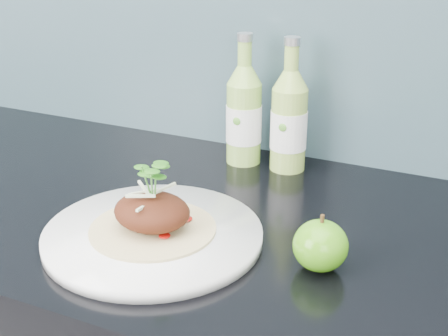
{
  "coord_description": "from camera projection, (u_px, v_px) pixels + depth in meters",
  "views": [
    {
      "loc": [
        0.34,
        0.95,
        1.33
      ],
      "look_at": [
        0.01,
        1.65,
        1.0
      ],
      "focal_mm": 50.0,
      "sensor_mm": 36.0,
      "label": 1
    }
  ],
  "objects": [
    {
      "name": "dinner_plate",
      "position": [
        153.0,
        235.0,
        0.86
      ],
      "size": [
        0.3,
        0.3,
        0.02
      ],
      "color": "white",
      "rests_on": "kitchen_counter"
    },
    {
      "name": "pork_taco",
      "position": [
        152.0,
        211.0,
        0.84
      ],
      "size": [
        0.17,
        0.17,
        0.1
      ],
      "color": "tan",
      "rests_on": "dinner_plate"
    },
    {
      "name": "green_apple",
      "position": [
        320.0,
        246.0,
        0.78
      ],
      "size": [
        0.09,
        0.09,
        0.08
      ],
      "rotation": [
        0.0,
        0.0,
        -0.31
      ],
      "color": "#2F810E",
      "rests_on": "kitchen_counter"
    },
    {
      "name": "cider_bottle_left",
      "position": [
        244.0,
        115.0,
        1.09
      ],
      "size": [
        0.08,
        0.08,
        0.23
      ],
      "rotation": [
        0.0,
        0.0,
        0.4
      ],
      "color": "#91C050",
      "rests_on": "kitchen_counter"
    },
    {
      "name": "cider_bottle_right",
      "position": [
        289.0,
        121.0,
        1.06
      ],
      "size": [
        0.08,
        0.08,
        0.23
      ],
      "rotation": [
        0.0,
        0.0,
        -0.23
      ],
      "color": "#97BC4E",
      "rests_on": "kitchen_counter"
    }
  ]
}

